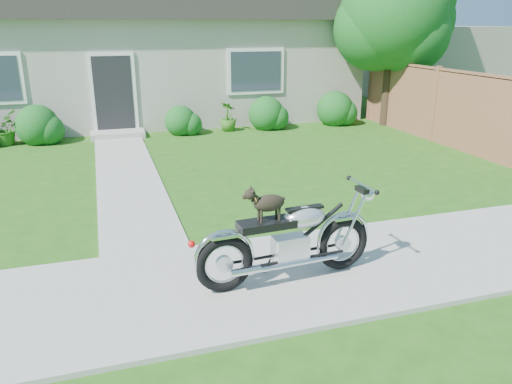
# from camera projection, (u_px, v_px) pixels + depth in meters

# --- Properties ---
(ground) EXTENTS (80.00, 80.00, 0.00)m
(ground) POSITION_uv_depth(u_px,v_px,m) (281.00, 276.00, 6.04)
(ground) COLOR #235114
(ground) RESTS_ON ground
(sidewalk) EXTENTS (24.00, 2.20, 0.04)m
(sidewalk) POSITION_uv_depth(u_px,v_px,m) (281.00, 274.00, 6.03)
(sidewalk) COLOR #9E9B93
(sidewalk) RESTS_ON ground
(walkway) EXTENTS (1.20, 8.00, 0.03)m
(walkway) POSITION_uv_depth(u_px,v_px,m) (127.00, 173.00, 10.13)
(walkway) COLOR #9E9B93
(walkway) RESTS_ON ground
(house) EXTENTS (12.60, 7.03, 4.50)m
(house) POSITION_uv_depth(u_px,v_px,m) (155.00, 48.00, 16.19)
(house) COLOR #A6A096
(house) RESTS_ON ground
(fence) EXTENTS (0.12, 6.62, 1.90)m
(fence) POSITION_uv_depth(u_px,v_px,m) (435.00, 104.00, 12.73)
(fence) COLOR #936042
(fence) RESTS_ON ground
(tree_near) EXTENTS (3.04, 3.04, 4.67)m
(tree_near) POSITION_uv_depth(u_px,v_px,m) (398.00, 20.00, 14.06)
(tree_near) COLOR #3D2B1C
(tree_near) RESTS_ON ground
(tree_far) EXTENTS (3.47, 3.47, 5.31)m
(tree_far) POSITION_uv_depth(u_px,v_px,m) (404.00, 7.00, 16.15)
(tree_far) COLOR #3D2B1C
(tree_far) RESTS_ON ground
(shrub_row) EXTENTS (10.88, 1.08, 1.08)m
(shrub_row) POSITION_uv_depth(u_px,v_px,m) (176.00, 119.00, 13.60)
(shrub_row) COLOR #16541B
(shrub_row) RESTS_ON ground
(potted_plant_left) EXTENTS (0.73, 0.82, 0.84)m
(potted_plant_left) POSITION_uv_depth(u_px,v_px,m) (4.00, 129.00, 12.43)
(potted_plant_left) COLOR #265F19
(potted_plant_left) RESTS_ON ground
(potted_plant_right) EXTENTS (0.64, 0.64, 0.83)m
(potted_plant_right) POSITION_uv_depth(u_px,v_px,m) (228.00, 116.00, 14.07)
(potted_plant_right) COLOR #33691C
(potted_plant_right) RESTS_ON ground
(motorcycle_with_dog) EXTENTS (2.22, 0.60, 1.17)m
(motorcycle_with_dog) POSITION_uv_depth(u_px,v_px,m) (290.00, 239.00, 5.73)
(motorcycle_with_dog) COLOR black
(motorcycle_with_dog) RESTS_ON sidewalk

